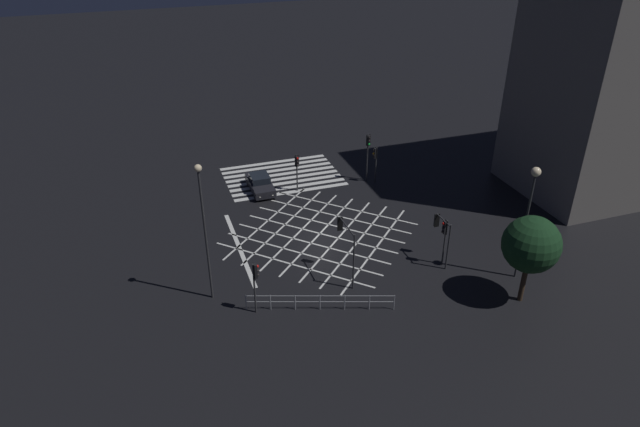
% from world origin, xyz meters
% --- Properties ---
extents(ground_plane, '(200.00, 200.00, 0.00)m').
position_xyz_m(ground_plane, '(0.00, 0.00, 0.00)').
color(ground_plane, black).
extents(road_markings, '(14.81, 21.00, 0.01)m').
position_xyz_m(road_markings, '(0.27, -6.09, 0.00)').
color(road_markings, silver).
rests_on(road_markings, ground_plane).
extents(traffic_light_median_south, '(0.36, 0.39, 3.21)m').
position_xyz_m(traffic_light_median_south, '(-0.45, -7.08, 2.30)').
color(traffic_light_median_south, '#2D2D30').
rests_on(traffic_light_median_south, ground_plane).
extents(traffic_light_nw_main, '(0.39, 0.36, 3.37)m').
position_xyz_m(traffic_light_nw_main, '(-6.37, 6.35, 2.41)').
color(traffic_light_nw_main, '#2D2D30').
rests_on(traffic_light_nw_main, ground_plane).
extents(traffic_light_ne_main, '(0.39, 0.36, 3.43)m').
position_xyz_m(traffic_light_ne_main, '(6.39, 7.25, 2.46)').
color(traffic_light_ne_main, '#2D2D30').
rests_on(traffic_light_ne_main, ground_plane).
extents(traffic_light_sw_main, '(0.39, 0.36, 3.22)m').
position_xyz_m(traffic_light_sw_main, '(-7.12, -6.48, 2.30)').
color(traffic_light_sw_main, '#2D2D30').
rests_on(traffic_light_sw_main, ground_plane).
extents(traffic_light_median_north, '(0.36, 2.75, 3.95)m').
position_xyz_m(traffic_light_median_north, '(0.19, 5.51, 2.92)').
color(traffic_light_median_north, '#2D2D30').
rests_on(traffic_light_median_north, ground_plane).
extents(traffic_light_nw_cross, '(0.36, 2.01, 3.38)m').
position_xyz_m(traffic_light_nw_cross, '(-6.39, 5.87, 2.46)').
color(traffic_light_nw_cross, '#2D2D30').
rests_on(traffic_light_nw_cross, ground_plane).
extents(traffic_light_sw_cross, '(0.36, 0.39, 4.20)m').
position_xyz_m(traffic_light_sw_cross, '(-6.71, -7.08, 3.00)').
color(traffic_light_sw_cross, '#2D2D30').
rests_on(traffic_light_sw_cross, ground_plane).
extents(street_lamp_east, '(0.59, 0.59, 7.76)m').
position_xyz_m(street_lamp_east, '(-10.22, 9.15, 5.88)').
color(street_lamp_east, '#2D2D30').
rests_on(street_lamp_east, ground_plane).
extents(street_lamp_west, '(0.44, 0.44, 8.93)m').
position_xyz_m(street_lamp_west, '(8.69, 4.98, 5.76)').
color(street_lamp_west, '#2D2D30').
rests_on(street_lamp_west, ground_plane).
extents(street_tree_near, '(3.39, 3.39, 5.69)m').
position_xyz_m(street_tree_near, '(-9.03, 11.31, 3.97)').
color(street_tree_near, '#38281C').
rests_on(street_tree_near, ground_plane).
extents(waiting_car, '(1.70, 4.17, 1.38)m').
position_xyz_m(waiting_car, '(2.46, -8.17, 0.64)').
color(waiting_car, black).
rests_on(waiting_car, ground_plane).
extents(pedestrian_railing, '(8.37, 2.90, 1.05)m').
position_xyz_m(pedestrian_railing, '(2.83, 8.25, 0.67)').
color(pedestrian_railing, '#9EA0A5').
rests_on(pedestrian_railing, ground_plane).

